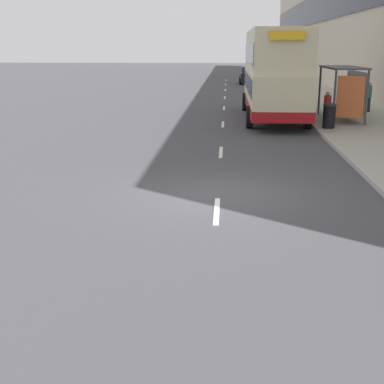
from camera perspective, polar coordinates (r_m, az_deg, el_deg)
ground_plane at (r=13.23m, az=2.78°, el=-0.22°), size 220.00×220.00×0.00m
pavement at (r=51.75m, az=10.96°, el=11.15°), size 5.00×93.00×0.14m
lane_mark_0 at (r=11.86m, az=2.65°, el=-2.03°), size 0.12×2.00×0.01m
lane_mark_1 at (r=18.51m, az=3.10°, el=4.27°), size 0.12×2.00×0.01m
lane_mark_2 at (r=25.27m, az=3.31°, el=7.22°), size 0.12×2.00×0.01m
lane_mark_3 at (r=32.07m, az=3.43°, el=8.92°), size 0.12×2.00×0.01m
lane_mark_4 at (r=38.89m, az=3.52°, el=10.03°), size 0.12×2.00×0.01m
lane_mark_5 at (r=45.72m, az=3.57°, el=10.80°), size 0.12×2.00×0.01m
lane_mark_6 at (r=52.55m, az=3.61°, el=11.38°), size 0.12×2.00×0.01m
lane_mark_7 at (r=59.39m, az=3.65°, el=11.82°), size 0.12×2.00×0.01m
bus_shelter at (r=26.42m, az=16.25°, el=11.08°), size 1.60×4.20×2.48m
double_decker_bus_near at (r=27.33m, az=8.75°, el=12.48°), size 2.85×10.63×4.30m
car_0 at (r=53.62m, az=6.17°, el=12.28°), size 2.00×4.48×1.65m
pedestrian_at_shelter at (r=23.83m, az=14.22°, el=8.58°), size 0.31×0.31×1.58m
pedestrian_1 at (r=30.41m, az=18.31°, el=9.66°), size 0.32×0.32×1.61m
pedestrian_2 at (r=29.96m, az=16.49°, el=9.70°), size 0.31×0.31×1.58m
litter_bin at (r=23.80m, az=14.42°, el=7.89°), size 0.55×0.55×1.05m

